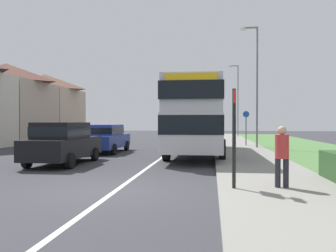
# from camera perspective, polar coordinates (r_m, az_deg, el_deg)

# --- Properties ---
(ground_plane) EXTENTS (120.00, 120.00, 0.00)m
(ground_plane) POSITION_cam_1_polar(r_m,az_deg,el_deg) (9.32, -8.40, -10.30)
(ground_plane) COLOR #38383D
(lane_marking_centre) EXTENTS (0.14, 60.00, 0.01)m
(lane_marking_centre) POSITION_cam_1_polar(r_m,az_deg,el_deg) (17.08, -1.18, -5.25)
(lane_marking_centre) COLOR silver
(lane_marking_centre) RESTS_ON ground_plane
(pavement_near_side) EXTENTS (3.20, 68.00, 0.12)m
(pavement_near_side) POSITION_cam_1_polar(r_m,az_deg,el_deg) (15.02, 13.83, -5.88)
(pavement_near_side) COLOR gray
(pavement_near_side) RESTS_ON ground_plane
(double_decker_bus) EXTENTS (2.80, 11.00, 3.70)m
(double_decker_bus) POSITION_cam_1_polar(r_m,az_deg,el_deg) (18.87, 4.69, 1.81)
(double_decker_bus) COLOR #BCBCC1
(double_decker_bus) RESTS_ON ground_plane
(parked_car_black) EXTENTS (1.93, 4.55, 1.75)m
(parked_car_black) POSITION_cam_1_polar(r_m,az_deg,el_deg) (15.28, -16.63, -2.42)
(parked_car_black) COLOR black
(parked_car_black) RESTS_ON ground_plane
(parked_car_blue) EXTENTS (1.96, 4.59, 1.61)m
(parked_car_blue) POSITION_cam_1_polar(r_m,az_deg,el_deg) (20.56, -10.11, -1.78)
(parked_car_blue) COLOR navy
(parked_car_blue) RESTS_ON ground_plane
(pedestrian_at_stop) EXTENTS (0.34, 0.34, 1.67)m
(pedestrian_at_stop) POSITION_cam_1_polar(r_m,az_deg,el_deg) (9.34, 17.96, -4.26)
(pedestrian_at_stop) COLOR #23232D
(pedestrian_at_stop) RESTS_ON ground_plane
(bus_stop_sign) EXTENTS (0.09, 0.52, 2.60)m
(bus_stop_sign) POSITION_cam_1_polar(r_m,az_deg,el_deg) (8.91, 10.65, -0.84)
(bus_stop_sign) COLOR black
(bus_stop_sign) RESTS_ON ground_plane
(cycle_route_sign) EXTENTS (0.44, 0.08, 2.52)m
(cycle_route_sign) POSITION_cam_1_polar(r_m,az_deg,el_deg) (25.29, 12.52, -0.10)
(cycle_route_sign) COLOR slate
(cycle_route_sign) RESTS_ON ground_plane
(street_lamp_mid) EXTENTS (1.14, 0.20, 7.88)m
(street_lamp_mid) POSITION_cam_1_polar(r_m,az_deg,el_deg) (23.51, 14.00, 7.32)
(street_lamp_mid) COLOR slate
(street_lamp_mid) RESTS_ON ground_plane
(street_lamp_far) EXTENTS (1.14, 0.20, 8.10)m
(street_lamp_far) POSITION_cam_1_polar(r_m,az_deg,el_deg) (40.37, 11.13, 4.71)
(street_lamp_far) COLOR slate
(street_lamp_far) RESTS_ON ground_plane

